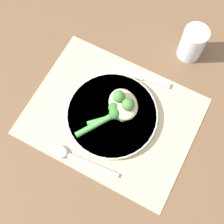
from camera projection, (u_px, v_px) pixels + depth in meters
The scene contains 11 objects.
ground_plane at pixel (112, 116), 0.83m from camera, with size 3.00×3.00×0.00m, color brown.
placemat at pixel (112, 116), 0.83m from camera, with size 0.44×0.34×0.00m.
plate at pixel (112, 115), 0.82m from camera, with size 0.24×0.24×0.01m.
chicken_fillet at pixel (123, 104), 0.81m from camera, with size 0.12×0.11×0.03m.
pesto_dollop_primary at pixel (128, 105), 0.78m from camera, with size 0.03×0.03×0.03m.
pesto_dollop_secondary at pixel (120, 97), 0.79m from camera, with size 0.03×0.03×0.03m.
broccoli_stalk_left at pixel (116, 115), 0.80m from camera, with size 0.09×0.09×0.03m.
broccoli_stalk_front at pixel (111, 115), 0.80m from camera, with size 0.09×0.13×0.03m.
knife at pixel (139, 76), 0.87m from camera, with size 0.19×0.04×0.01m.
spoon at pixel (67, 155), 0.79m from camera, with size 0.19×0.04×0.01m.
water_glass at pixel (193, 43), 0.85m from camera, with size 0.07×0.07×0.10m.
Camera 1 is at (0.13, -0.25, 0.78)m, focal length 50.00 mm.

